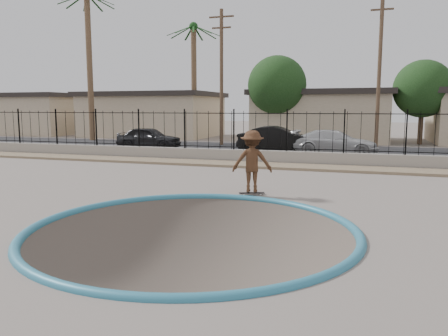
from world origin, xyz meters
name	(u,v)px	position (x,y,z in m)	size (l,w,h in m)	color
ground	(292,182)	(0.00, 12.00, -1.10)	(120.00, 120.00, 2.20)	slate
bowl_pit	(193,230)	(0.00, -1.00, 0.00)	(6.84, 6.84, 1.80)	#4D413B
coping_ring	(193,230)	(0.00, -1.00, 0.00)	(7.04, 7.04, 0.20)	teal
rock_strip	(282,166)	(0.00, 9.20, 0.06)	(42.00, 1.60, 0.11)	#9C8866
retaining_wall	(286,158)	(0.00, 10.30, 0.30)	(42.00, 0.45, 0.60)	gray
fence	(287,131)	(0.00, 10.30, 1.50)	(40.00, 0.04, 1.80)	black
street	(306,150)	(0.00, 17.00, 0.02)	(90.00, 8.00, 0.04)	black
house_west_far	(36,113)	(-28.00, 26.50, 1.97)	(10.60, 8.60, 3.90)	tan
house_west	(153,114)	(-15.00, 26.50, 1.97)	(11.60, 8.60, 3.90)	tan
house_center	(322,115)	(0.00, 26.50, 1.97)	(10.60, 8.60, 3.90)	tan
palm_left	(88,36)	(-17.00, 20.00, 7.95)	(2.30, 2.30, 11.30)	brown
palm_mid	(194,56)	(-10.00, 24.00, 6.69)	(2.30, 2.30, 9.30)	brown
utility_pole_left	(221,75)	(-6.00, 19.00, 4.70)	(1.70, 0.24, 9.00)	#473323
utility_pole_mid	(379,67)	(4.00, 19.00, 4.96)	(1.70, 0.24, 9.50)	#473323
street_tree_left	(277,85)	(-3.00, 23.00, 4.19)	(4.32, 4.32, 6.36)	#473323
street_tree_mid	(423,89)	(7.00, 24.00, 3.84)	(3.96, 3.96, 5.83)	#473323
skater	(252,165)	(0.26, 3.00, 0.90)	(1.17, 0.67, 1.81)	brown
skateboard	(252,193)	(0.26, 3.00, 0.05)	(0.77, 0.46, 0.07)	black
car_a	(149,138)	(-9.36, 14.89, 0.71)	(1.59, 3.96, 1.35)	black
car_b	(278,140)	(-1.32, 15.00, 0.78)	(1.57, 4.49, 1.48)	black
car_c	(335,142)	(1.81, 15.00, 0.70)	(1.85, 4.56, 1.32)	#B9B9BB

